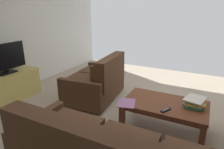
{
  "coord_description": "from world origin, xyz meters",
  "views": [
    {
      "loc": [
        -0.83,
        2.6,
        1.65
      ],
      "look_at": [
        0.13,
        0.72,
        0.94
      ],
      "focal_mm": 30.98,
      "sensor_mm": 36.0,
      "label": 1
    }
  ],
  "objects_px": {
    "tv_remote": "(166,110)",
    "loose_magazine": "(126,103)",
    "tv_stand": "(9,87)",
    "book_stack": "(194,102)",
    "coffee_table": "(165,107)",
    "flat_tv": "(4,58)",
    "loveseat_near": "(98,82)"
  },
  "relations": [
    {
      "from": "tv_remote",
      "to": "loose_magazine",
      "type": "height_order",
      "value": "tv_remote"
    },
    {
      "from": "tv_stand",
      "to": "book_stack",
      "type": "xyz_separation_m",
      "value": [
        -3.18,
        -0.42,
        0.22
      ]
    },
    {
      "from": "coffee_table",
      "to": "tv_stand",
      "type": "xyz_separation_m",
      "value": [
        2.82,
        0.34,
        -0.1
      ]
    },
    {
      "from": "flat_tv",
      "to": "book_stack",
      "type": "relative_size",
      "value": 2.45
    },
    {
      "from": "coffee_table",
      "to": "book_stack",
      "type": "relative_size",
      "value": 3.31
    },
    {
      "from": "loveseat_near",
      "to": "loose_magazine",
      "type": "bearing_deg",
      "value": 141.51
    },
    {
      "from": "book_stack",
      "to": "tv_remote",
      "type": "relative_size",
      "value": 2.06
    },
    {
      "from": "loveseat_near",
      "to": "tv_stand",
      "type": "relative_size",
      "value": 1.16
    },
    {
      "from": "tv_stand",
      "to": "loose_magazine",
      "type": "relative_size",
      "value": 3.77
    },
    {
      "from": "tv_remote",
      "to": "book_stack",
      "type": "bearing_deg",
      "value": -135.28
    },
    {
      "from": "coffee_table",
      "to": "loose_magazine",
      "type": "distance_m",
      "value": 0.54
    },
    {
      "from": "tv_stand",
      "to": "loveseat_near",
      "type": "bearing_deg",
      "value": -151.84
    },
    {
      "from": "coffee_table",
      "to": "tv_stand",
      "type": "relative_size",
      "value": 1.02
    },
    {
      "from": "flat_tv",
      "to": "tv_stand",
      "type": "bearing_deg",
      "value": 49.37
    },
    {
      "from": "loose_magazine",
      "to": "flat_tv",
      "type": "bearing_deg",
      "value": 165.63
    },
    {
      "from": "loveseat_near",
      "to": "flat_tv",
      "type": "bearing_deg",
      "value": 28.15
    },
    {
      "from": "coffee_table",
      "to": "tv_remote",
      "type": "bearing_deg",
      "value": 104.99
    },
    {
      "from": "loveseat_near",
      "to": "loose_magazine",
      "type": "xyz_separation_m",
      "value": [
        -0.88,
        0.7,
        0.08
      ]
    },
    {
      "from": "flat_tv",
      "to": "tv_remote",
      "type": "height_order",
      "value": "flat_tv"
    },
    {
      "from": "loose_magazine",
      "to": "book_stack",
      "type": "bearing_deg",
      "value": 5.58
    },
    {
      "from": "tv_stand",
      "to": "loose_magazine",
      "type": "height_order",
      "value": "tv_stand"
    },
    {
      "from": "flat_tv",
      "to": "loveseat_near",
      "type": "bearing_deg",
      "value": -151.85
    },
    {
      "from": "book_stack",
      "to": "tv_remote",
      "type": "bearing_deg",
      "value": 44.72
    },
    {
      "from": "loveseat_near",
      "to": "book_stack",
      "type": "xyz_separation_m",
      "value": [
        -1.71,
        0.36,
        0.13
      ]
    },
    {
      "from": "coffee_table",
      "to": "tv_remote",
      "type": "distance_m",
      "value": 0.24
    },
    {
      "from": "loveseat_near",
      "to": "flat_tv",
      "type": "height_order",
      "value": "flat_tv"
    },
    {
      "from": "coffee_table",
      "to": "loose_magazine",
      "type": "xyz_separation_m",
      "value": [
        0.47,
        0.25,
        0.07
      ]
    },
    {
      "from": "tv_stand",
      "to": "tv_remote",
      "type": "distance_m",
      "value": 2.89
    },
    {
      "from": "coffee_table",
      "to": "tv_stand",
      "type": "distance_m",
      "value": 2.84
    },
    {
      "from": "coffee_table",
      "to": "tv_remote",
      "type": "height_order",
      "value": "tv_remote"
    },
    {
      "from": "coffee_table",
      "to": "loose_magazine",
      "type": "bearing_deg",
      "value": 28.35
    },
    {
      "from": "coffee_table",
      "to": "flat_tv",
      "type": "bearing_deg",
      "value": 6.86
    }
  ]
}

